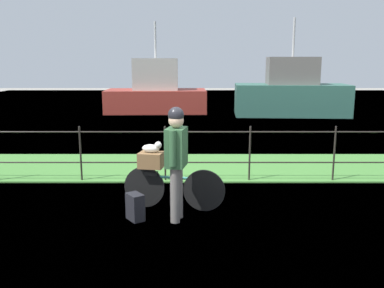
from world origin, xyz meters
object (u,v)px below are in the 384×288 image
terrier_dog (152,148)px  moored_boat_mid (291,94)px  cyclist_person (176,154)px  backpack_on_paving (135,207)px  bicycle_main (172,188)px  moored_boat_near (156,93)px  wooden_crate (151,160)px

terrier_dog → moored_boat_mid: moored_boat_mid is taller
cyclist_person → backpack_on_paving: 1.01m
bicycle_main → moored_boat_near: 12.82m
cyclist_person → moored_boat_near: size_ratio=0.37×
bicycle_main → wooden_crate: (-0.34, 0.07, 0.43)m
wooden_crate → backpack_on_paving: size_ratio=0.92×
bicycle_main → moored_boat_mid: 12.41m
terrier_dog → moored_boat_near: size_ratio=0.07×
wooden_crate → moored_boat_near: 12.72m
moored_boat_mid → backpack_on_paving: bearing=-112.9°
cyclist_person → bicycle_main: bearing=99.4°
backpack_on_paving → moored_boat_mid: size_ratio=0.08×
bicycle_main → cyclist_person: (0.08, -0.47, 0.65)m
moored_boat_near → moored_boat_mid: bearing=-11.6°
backpack_on_paving → wooden_crate: bearing=-55.6°
bicycle_main → backpack_on_paving: bearing=-138.2°
bicycle_main → moored_boat_near: size_ratio=0.35×
backpack_on_paving → moored_boat_near: (-0.80, 13.22, 0.67)m
backpack_on_paving → moored_boat_near: bearing=-32.6°
wooden_crate → terrier_dog: 0.20m
backpack_on_paving → moored_boat_mid: (5.08, 12.01, 0.73)m
bicycle_main → cyclist_person: bearing=-80.6°
terrier_dog → backpack_on_paving: 0.97m
bicycle_main → cyclist_person: 0.81m
terrier_dog → moored_boat_mid: (4.87, 11.47, -0.05)m
terrier_dog → backpack_on_paving: size_ratio=0.81×
backpack_on_paving → moored_boat_mid: 13.07m
moored_boat_near → moored_boat_mid: 6.01m
bicycle_main → moored_boat_mid: moored_boat_mid is taller
cyclist_person → moored_boat_mid: 12.81m
bicycle_main → wooden_crate: 0.56m
wooden_crate → terrier_dog: size_ratio=1.14×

